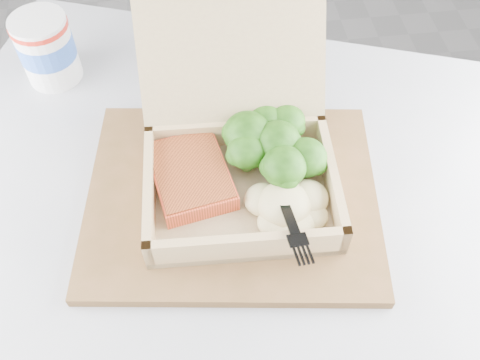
{
  "coord_description": "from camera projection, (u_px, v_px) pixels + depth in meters",
  "views": [
    {
      "loc": [
        0.43,
        -0.45,
        1.24
      ],
      "look_at": [
        0.47,
        -0.1,
        0.75
      ],
      "focal_mm": 40.0,
      "sensor_mm": 36.0,
      "label": 1
    }
  ],
  "objects": [
    {
      "name": "takeout_container",
      "position": [
        238.0,
        144.0,
        0.62
      ],
      "size": [
        0.23,
        0.28,
        0.18
      ],
      "rotation": [
        0.0,
        0.0,
        -0.04
      ],
      "color": "tan",
      "rests_on": "serving_tray"
    },
    {
      "name": "paper_cup",
      "position": [
        46.0,
        47.0,
        0.73
      ],
      "size": [
        0.08,
        0.08,
        0.1
      ],
      "color": "silver",
      "rests_on": "cafe_table"
    },
    {
      "name": "receipt",
      "position": [
        283.0,
        89.0,
        0.76
      ],
      "size": [
        0.11,
        0.14,
        0.0
      ],
      "primitive_type": "cube",
      "rotation": [
        0.0,
        0.0,
        -0.39
      ],
      "color": "white",
      "rests_on": "cafe_table"
    },
    {
      "name": "cafe_table",
      "position": [
        201.0,
        290.0,
        0.77
      ],
      "size": [
        0.94,
        0.94,
        0.7
      ],
      "rotation": [
        0.0,
        0.0,
        -0.35
      ],
      "color": "black",
      "rests_on": "floor"
    },
    {
      "name": "mashed_potatoes",
      "position": [
        284.0,
        204.0,
        0.59
      ],
      "size": [
        0.1,
        0.08,
        0.03
      ],
      "primitive_type": "ellipsoid",
      "color": "beige",
      "rests_on": "takeout_container"
    },
    {
      "name": "broccoli_pile",
      "position": [
        277.0,
        148.0,
        0.63
      ],
      "size": [
        0.13,
        0.13,
        0.05
      ],
      "primitive_type": null,
      "color": "#357F1C",
      "rests_on": "takeout_container"
    },
    {
      "name": "salmon_fillet",
      "position": [
        191.0,
        176.0,
        0.62
      ],
      "size": [
        0.1,
        0.13,
        0.02
      ],
      "primitive_type": "cube",
      "rotation": [
        0.0,
        0.0,
        0.19
      ],
      "color": "#F24F2F",
      "rests_on": "takeout_container"
    },
    {
      "name": "floor",
      "position": [
        33.0,
        356.0,
        1.24
      ],
      "size": [
        4.0,
        4.0,
        0.0
      ],
      "primitive_type": "plane",
      "color": "gray",
      "rests_on": "ground"
    },
    {
      "name": "plastic_fork",
      "position": [
        280.0,
        189.0,
        0.59
      ],
      "size": [
        0.02,
        0.14,
        0.03
      ],
      "rotation": [
        0.0,
        0.0,
        3.2
      ],
      "color": "black",
      "rests_on": "mashed_potatoes"
    },
    {
      "name": "serving_tray",
      "position": [
        232.0,
        197.0,
        0.64
      ],
      "size": [
        0.38,
        0.32,
        0.01
      ],
      "primitive_type": "cube",
      "rotation": [
        0.0,
        0.0,
        -0.13
      ],
      "color": "brown",
      "rests_on": "cafe_table"
    }
  ]
}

